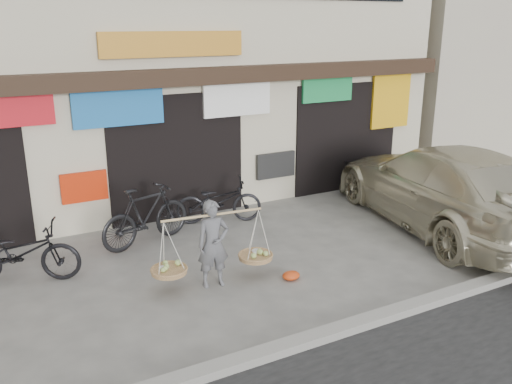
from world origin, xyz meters
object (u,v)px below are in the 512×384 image
street_vendor (213,248)px  bike_2 (219,201)px  bike_1 (146,215)px  bike_0 (20,253)px  suv (444,187)px

street_vendor → bike_2: bearing=70.3°
street_vendor → bike_1: street_vendor is taller
bike_0 → bike_2: 4.14m
bike_2 → suv: bearing=-102.5°
bike_1 → suv: (5.75, -2.00, 0.28)m
street_vendor → suv: (5.32, 0.21, 0.21)m
street_vendor → bike_0: size_ratio=1.05×
bike_0 → street_vendor: bearing=-98.2°
suv → bike_2: bearing=-20.1°
street_vendor → bike_1: (-0.43, 2.20, -0.08)m
street_vendor → bike_2: (1.29, 2.63, -0.18)m
street_vendor → bike_2: 2.93m
bike_2 → suv: suv is taller
street_vendor → bike_1: 2.25m
suv → bike_1: bearing=-8.3°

